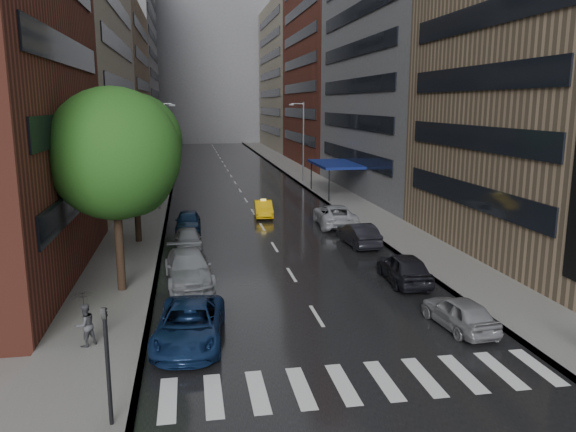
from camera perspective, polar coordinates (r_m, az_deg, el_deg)
The scene contains 19 objects.
ground at distance 21.04m, azimuth 5.45°, elevation -14.02°, with size 220.00×220.00×0.00m, color gray.
road at distance 69.07m, azimuth -5.66°, elevation 3.84°, with size 14.00×140.00×0.01m, color black.
sidewalk_left at distance 68.97m, azimuth -13.15°, elevation 3.65°, with size 4.00×140.00×0.15m, color gray.
sidewalk_right at distance 70.32m, azimuth 1.68°, elevation 4.08°, with size 4.00×140.00×0.15m, color gray.
crosswalk at distance 19.37m, azimuth 7.68°, elevation -16.39°, with size 13.15×2.80×0.01m.
buildings_left at distance 78.00m, azimuth -17.95°, elevation 15.99°, with size 8.00×108.00×38.00m.
buildings_right at distance 77.89m, azimuth 5.20°, elevation 15.78°, with size 8.05×109.10×36.00m.
building_far at distance 136.56m, azimuth -8.11°, elevation 14.21°, with size 40.00×14.00×32.00m, color slate.
tree_near at distance 27.26m, azimuth -17.26°, elevation 6.03°, with size 6.14×6.14×9.79m.
tree_mid at distance 37.03m, azimuth -15.42°, elevation 7.33°, with size 6.09×6.09×9.71m.
tree_far at distance 52.00m, azimuth -13.92°, elevation 7.86°, with size 5.60×5.60×8.92m.
taxi at distance 45.30m, azimuth -2.52°, elevation 0.75°, with size 1.38×3.95×1.30m, color #F2B20C.
parked_cars_left at distance 29.74m, azimuth -10.06°, elevation -4.90°, with size 3.04×24.36×1.60m.
parked_cars_right at distance 35.10m, azimuth 7.84°, elevation -2.30°, with size 3.04×24.86×1.60m.
ped_black_umbrella at distance 22.25m, azimuth -20.00°, elevation -9.35°, with size 1.00×0.99×2.09m.
traffic_light at distance 16.60m, azimuth -17.90°, elevation -13.30°, with size 0.18×0.15×3.45m.
street_lamp_left at distance 48.52m, azimuth -13.07°, elevation 6.23°, with size 1.74×0.22×9.00m.
street_lamp_right at distance 64.72m, azimuth 1.50°, elevation 7.74°, with size 1.74×0.22×9.00m.
awning at distance 55.45m, azimuth 4.85°, elevation 5.27°, with size 4.00×8.00×3.12m.
Camera 1 is at (-5.21, -18.28, 9.01)m, focal length 35.00 mm.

